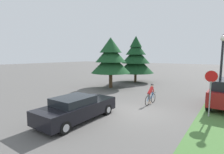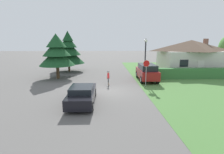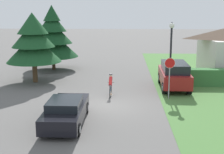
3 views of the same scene
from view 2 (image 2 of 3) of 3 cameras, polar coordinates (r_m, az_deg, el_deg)
ground_plane at (r=15.73m, az=-1.69°, el=-4.78°), size 140.00×140.00×0.00m
grass_verge_right at (r=22.69m, az=28.22°, el=-1.08°), size 16.00×36.00×0.01m
cottage_house at (r=27.33m, az=24.24°, el=6.26°), size 8.97×6.10×4.82m
hedge_row at (r=23.57m, az=26.18°, el=1.08°), size 10.85×0.90×1.26m
sedan_left_lane at (r=12.89m, az=-9.71°, el=-5.64°), size 1.84×4.62×1.32m
cyclist at (r=17.80m, az=-1.21°, el=-0.57°), size 0.44×1.71×1.44m
parked_suv_right at (r=20.38m, az=11.34°, el=1.63°), size 2.04×4.64×1.89m
stop_sign at (r=17.52m, az=11.11°, el=2.85°), size 0.67×0.08×2.63m
street_lamp at (r=19.45m, az=10.83°, el=7.33°), size 0.35×0.35×4.75m
conifer_tall_near at (r=21.86m, az=-17.63°, el=7.81°), size 4.17×4.17×5.34m
conifer_tall_far at (r=26.82m, az=-14.07°, el=8.26°), size 4.64×4.64×5.95m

